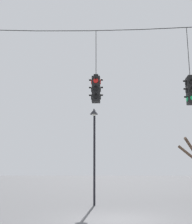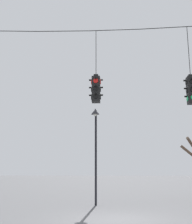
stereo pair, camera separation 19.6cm
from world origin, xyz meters
The scene contains 5 objects.
ground_plane centered at (0.00, 0.00, 0.00)m, with size 200.00×200.00×0.00m, color #4C4C4F.
span_wire centered at (0.00, -0.17, 7.92)m, with size 15.86×0.03×0.35m.
traffic_light_over_intersection centered at (-0.80, -0.17, 5.17)m, with size 0.58×0.58×3.21m.
traffic_light_near_right_pole centered at (3.08, -0.17, 5.06)m, with size 0.58×0.58×3.39m.
street_lamp centered at (-1.12, 4.27, 3.79)m, with size 0.46×0.79×5.26m.
Camera 2 is at (-0.05, -11.34, 1.84)m, focal length 45.00 mm.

